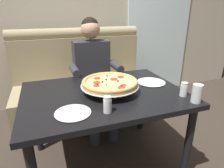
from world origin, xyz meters
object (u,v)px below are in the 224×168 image
(dining_table, at_px, (104,101))
(drinking_glass, at_px, (197,95))
(shaker_oregano, at_px, (184,90))
(pizza, at_px, (110,83))
(plate_near_left, at_px, (73,112))
(plate_near_right, at_px, (151,81))
(booth_bench, at_px, (83,88))
(patio_chair, at_px, (136,52))
(diner_main, at_px, (94,70))
(shaker_parmesan, at_px, (107,106))

(dining_table, height_order, drinking_glass, drinking_glass)
(shaker_oregano, bearing_deg, drinking_glass, -83.36)
(dining_table, height_order, pizza, pizza)
(pizza, relative_size, shaker_oregano, 4.25)
(plate_near_left, xyz_separation_m, plate_near_right, (0.77, 0.33, 0.00))
(plate_near_left, relative_size, drinking_glass, 1.74)
(plate_near_left, height_order, drinking_glass, drinking_glass)
(booth_bench, bearing_deg, plate_near_right, -61.30)
(drinking_glass, distance_m, patio_chair, 2.72)
(patio_chair, bearing_deg, diner_main, -130.02)
(plate_near_right, xyz_separation_m, drinking_glass, (0.10, -0.46, 0.05))
(plate_near_right, xyz_separation_m, patio_chair, (0.89, 2.13, -0.21))
(pizza, bearing_deg, shaker_oregano, -26.28)
(booth_bench, height_order, pizza, booth_bench)
(booth_bench, relative_size, patio_chair, 1.94)
(drinking_glass, bearing_deg, plate_near_left, 171.20)
(diner_main, bearing_deg, drinking_glass, -65.34)
(plate_near_left, relative_size, patio_chair, 0.28)
(shaker_parmesan, relative_size, plate_near_left, 0.48)
(drinking_glass, relative_size, patio_chair, 0.16)
(booth_bench, bearing_deg, shaker_oregano, -65.19)
(shaker_parmesan, bearing_deg, diner_main, 80.73)
(drinking_glass, bearing_deg, shaker_parmesan, 173.46)
(patio_chair, bearing_deg, plate_near_left, -124.06)
(dining_table, xyz_separation_m, shaker_parmesan, (-0.08, -0.32, 0.13))
(booth_bench, distance_m, diner_main, 0.42)
(shaker_oregano, relative_size, plate_near_right, 0.43)
(booth_bench, relative_size, plate_near_left, 7.05)
(pizza, relative_size, drinking_glass, 3.42)
(plate_near_left, bearing_deg, plate_near_right, 23.17)
(plate_near_right, bearing_deg, plate_near_left, -156.83)
(dining_table, bearing_deg, booth_bench, 90.00)
(shaker_parmesan, bearing_deg, pizza, 68.25)
(dining_table, bearing_deg, plate_near_right, 8.15)
(dining_table, relative_size, pizza, 2.76)
(shaker_parmesan, height_order, shaker_oregano, shaker_parmesan)
(diner_main, distance_m, shaker_oregano, 1.06)
(patio_chair, bearing_deg, dining_table, -121.91)
(booth_bench, relative_size, drinking_glass, 12.27)
(booth_bench, relative_size, dining_table, 1.30)
(diner_main, height_order, shaker_parmesan, diner_main)
(shaker_oregano, bearing_deg, shaker_parmesan, -175.80)
(pizza, height_order, plate_near_left, pizza)
(pizza, xyz_separation_m, plate_near_right, (0.43, 0.09, -0.07))
(pizza, distance_m, patio_chair, 2.60)
(diner_main, distance_m, drinking_glass, 1.17)
(dining_table, xyz_separation_m, plate_near_left, (-0.29, -0.26, 0.09))
(diner_main, relative_size, drinking_glass, 9.36)
(shaker_parmesan, bearing_deg, shaker_oregano, 4.20)
(booth_bench, height_order, plate_near_right, booth_bench)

